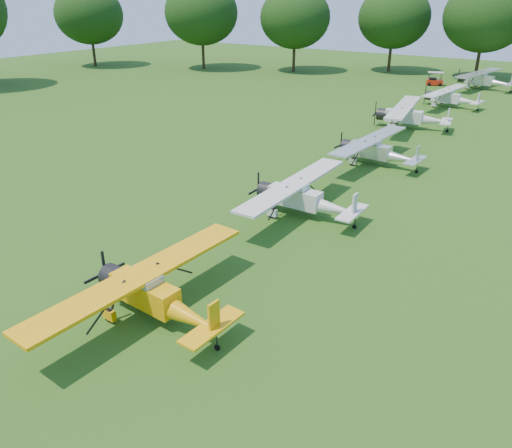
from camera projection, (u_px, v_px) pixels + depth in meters
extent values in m
plane|color=#1F5014|center=(265.00, 219.00, 26.74)|extent=(160.00, 160.00, 0.00)
cylinder|color=black|center=(478.00, 61.00, 69.24)|extent=(0.44, 0.44, 4.74)
ellipsoid|color=black|center=(486.00, 16.00, 66.80)|extent=(11.05, 11.05, 9.39)
cylinder|color=black|center=(390.00, 56.00, 75.62)|extent=(0.44, 0.44, 4.49)
ellipsoid|color=black|center=(394.00, 17.00, 73.31)|extent=(10.47, 10.47, 8.90)
cylinder|color=black|center=(294.00, 56.00, 75.86)|extent=(0.44, 0.44, 4.44)
ellipsoid|color=black|center=(295.00, 18.00, 73.57)|extent=(10.36, 10.36, 8.80)
cylinder|color=black|center=(203.00, 53.00, 78.42)|extent=(0.44, 0.44, 4.77)
ellipsoid|color=black|center=(201.00, 13.00, 75.96)|extent=(11.14, 11.14, 9.47)
cylinder|color=black|center=(94.00, 51.00, 81.42)|extent=(0.44, 0.44, 4.56)
ellipsoid|color=black|center=(89.00, 14.00, 79.07)|extent=(10.64, 10.64, 9.04)
cube|color=#F3A60A|center=(145.00, 292.00, 18.42)|extent=(2.97, 1.00, 0.96)
cone|color=#F3A60A|center=(194.00, 319.00, 17.13)|extent=(2.61, 0.94, 0.83)
cube|color=#8CA5B2|center=(142.00, 280.00, 18.26)|extent=(1.51, 0.91, 0.51)
cylinder|color=black|center=(115.00, 278.00, 19.37)|extent=(0.87, 0.99, 0.96)
cube|color=black|center=(105.00, 273.00, 19.70)|extent=(0.06, 0.11, 1.93)
cube|color=#F3A60A|center=(141.00, 274.00, 18.16)|extent=(1.75, 9.79, 0.13)
cube|color=#F3A60A|center=(214.00, 318.00, 16.43)|extent=(0.11, 0.51, 1.19)
cube|color=#F3A60A|center=(212.00, 327.00, 16.66)|extent=(0.89, 2.60, 0.08)
cylinder|color=black|center=(109.00, 315.00, 18.28)|extent=(0.56, 0.17, 0.55)
cylinder|color=black|center=(156.00, 288.00, 19.94)|extent=(0.56, 0.17, 0.55)
cylinder|color=black|center=(217.00, 347.00, 16.88)|extent=(0.22, 0.08, 0.22)
cube|color=silver|center=(295.00, 197.00, 26.95)|extent=(2.98, 0.95, 0.97)
cone|color=silver|center=(337.00, 210.00, 25.77)|extent=(2.61, 0.90, 0.83)
cube|color=#8CA5B2|center=(294.00, 188.00, 26.78)|extent=(1.50, 0.89, 0.51)
cylinder|color=black|center=(267.00, 191.00, 27.82)|extent=(0.86, 0.98, 0.96)
cube|color=black|center=(258.00, 189.00, 28.12)|extent=(0.06, 0.11, 1.94)
cube|color=silver|center=(294.00, 184.00, 26.68)|extent=(1.59, 9.83, 0.13)
cube|color=silver|center=(355.00, 205.00, 25.12)|extent=(0.11, 0.51, 1.20)
cube|color=silver|center=(352.00, 212.00, 25.34)|extent=(0.85, 2.61, 0.08)
cylinder|color=black|center=(272.00, 213.00, 26.73)|extent=(0.56, 0.16, 0.55)
cylinder|color=black|center=(293.00, 200.00, 28.49)|extent=(0.56, 0.16, 0.55)
cylinder|color=black|center=(354.00, 227.00, 25.58)|extent=(0.22, 0.08, 0.22)
cube|color=silver|center=(370.00, 150.00, 34.98)|extent=(2.95, 1.01, 0.95)
cone|color=silver|center=(403.00, 159.00, 33.69)|extent=(2.58, 0.94, 0.82)
cube|color=#8CA5B2|center=(370.00, 143.00, 34.82)|extent=(1.49, 0.91, 0.50)
cylinder|color=black|center=(348.00, 146.00, 35.93)|extent=(0.86, 0.99, 0.95)
cube|color=black|center=(341.00, 145.00, 36.26)|extent=(0.06, 0.11, 1.91)
cube|color=silver|center=(370.00, 140.00, 34.73)|extent=(1.80, 9.69, 0.13)
cube|color=silver|center=(417.00, 155.00, 33.00)|extent=(0.12, 0.50, 1.18)
cube|color=silver|center=(415.00, 160.00, 33.22)|extent=(0.90, 2.58, 0.08)
cylinder|color=black|center=(353.00, 162.00, 34.85)|extent=(0.55, 0.17, 0.55)
cylinder|color=black|center=(367.00, 154.00, 36.49)|extent=(0.55, 0.17, 0.55)
cylinder|color=black|center=(416.00, 172.00, 33.44)|extent=(0.22, 0.08, 0.22)
cube|color=silver|center=(404.00, 116.00, 44.24)|extent=(3.31, 1.48, 1.05)
cone|color=silver|center=(435.00, 121.00, 43.28)|extent=(2.91, 1.37, 0.90)
cube|color=#8CA5B2|center=(403.00, 110.00, 44.04)|extent=(1.73, 1.18, 0.55)
cylinder|color=black|center=(382.00, 114.00, 44.95)|extent=(1.06, 1.18, 1.04)
cube|color=black|center=(375.00, 114.00, 45.20)|extent=(0.08, 0.13, 2.10)
cube|color=silver|center=(404.00, 107.00, 43.94)|extent=(3.25, 10.68, 0.14)
cube|color=silver|center=(448.00, 116.00, 42.70)|extent=(0.19, 0.56, 1.30)
cube|color=silver|center=(446.00, 121.00, 42.92)|extent=(1.32, 2.90, 0.09)
cylinder|color=black|center=(391.00, 127.00, 43.82)|extent=(0.62, 0.26, 0.60)
cylinder|color=black|center=(396.00, 121.00, 45.88)|extent=(0.62, 0.26, 0.60)
cylinder|color=black|center=(447.00, 131.00, 43.20)|extent=(0.25, 0.12, 0.24)
cube|color=silver|center=(446.00, 98.00, 52.59)|extent=(2.96, 1.14, 0.95)
cone|color=silver|center=(469.00, 102.00, 51.23)|extent=(2.59, 1.06, 0.81)
cube|color=#8CA5B2|center=(446.00, 93.00, 52.44)|extent=(1.52, 0.97, 0.50)
cylinder|color=black|center=(430.00, 96.00, 53.60)|extent=(0.90, 1.01, 0.94)
cube|color=black|center=(425.00, 95.00, 53.94)|extent=(0.06, 0.11, 1.89)
cube|color=silver|center=(446.00, 91.00, 52.34)|extent=(2.25, 9.64, 0.13)
cube|color=silver|center=(479.00, 99.00, 50.51)|extent=(0.14, 0.50, 1.17)
cube|color=silver|center=(477.00, 102.00, 50.73)|extent=(1.01, 2.59, 0.08)
cylinder|color=black|center=(434.00, 105.00, 52.52)|extent=(0.55, 0.20, 0.54)
cylinder|color=black|center=(442.00, 102.00, 54.08)|extent=(0.55, 0.20, 0.54)
cylinder|color=black|center=(478.00, 110.00, 50.94)|extent=(0.22, 0.09, 0.22)
cube|color=silver|center=(479.00, 80.00, 62.29)|extent=(3.47, 1.54, 1.10)
cone|color=silver|center=(502.00, 84.00, 60.57)|extent=(3.04, 1.42, 0.94)
cube|color=#8CA5B2|center=(479.00, 75.00, 62.11)|extent=(1.81, 1.23, 0.58)
cylinder|color=black|center=(464.00, 78.00, 63.54)|extent=(1.11, 1.23, 1.09)
cube|color=black|center=(458.00, 78.00, 63.97)|extent=(0.08, 0.13, 2.20)
cube|color=silver|center=(480.00, 73.00, 62.00)|extent=(3.34, 11.19, 0.15)
cube|color=silver|center=(512.00, 80.00, 59.69)|extent=(0.20, 0.58, 1.36)
cube|color=silver|center=(510.00, 84.00, 59.96)|extent=(1.36, 3.04, 0.09)
cylinder|color=black|center=(467.00, 87.00, 62.29)|extent=(0.65, 0.27, 0.63)
cylinder|color=black|center=(476.00, 84.00, 64.00)|extent=(0.65, 0.27, 0.63)
cylinder|color=black|center=(511.00, 92.00, 60.19)|extent=(0.26, 0.12, 0.25)
cube|color=red|center=(434.00, 82.00, 64.95)|extent=(2.24, 1.76, 0.63)
cube|color=black|center=(433.00, 79.00, 64.85)|extent=(1.13, 1.22, 0.40)
cube|color=silver|center=(436.00, 72.00, 64.43)|extent=(2.19, 1.81, 0.07)
cylinder|color=black|center=(429.00, 84.00, 64.66)|extent=(0.41, 0.27, 0.39)
cylinder|color=black|center=(428.00, 83.00, 65.65)|extent=(0.41, 0.27, 0.39)
cylinder|color=black|center=(440.00, 85.00, 64.42)|extent=(0.41, 0.27, 0.39)
cylinder|color=black|center=(439.00, 83.00, 65.41)|extent=(0.41, 0.27, 0.39)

